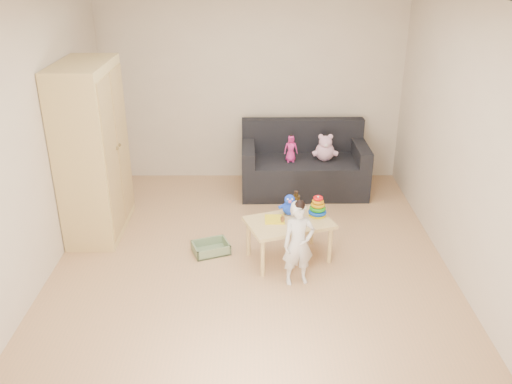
{
  "coord_description": "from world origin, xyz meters",
  "views": [
    {
      "loc": [
        0.04,
        -4.87,
        2.98
      ],
      "look_at": [
        0.05,
        0.25,
        0.65
      ],
      "focal_mm": 38.0,
      "sensor_mm": 36.0,
      "label": 1
    }
  ],
  "objects_px": {
    "wardrobe": "(92,151)",
    "play_table": "(289,240)",
    "toddler": "(298,245)",
    "sofa": "(304,175)"
  },
  "relations": [
    {
      "from": "play_table",
      "to": "toddler",
      "type": "relative_size",
      "value": 1.01
    },
    {
      "from": "wardrobe",
      "to": "toddler",
      "type": "relative_size",
      "value": 2.3
    },
    {
      "from": "play_table",
      "to": "wardrobe",
      "type": "bearing_deg",
      "value": 162.71
    },
    {
      "from": "sofa",
      "to": "play_table",
      "type": "bearing_deg",
      "value": -100.64
    },
    {
      "from": "sofa",
      "to": "play_table",
      "type": "relative_size",
      "value": 1.93
    },
    {
      "from": "play_table",
      "to": "toddler",
      "type": "height_order",
      "value": "toddler"
    },
    {
      "from": "wardrobe",
      "to": "play_table",
      "type": "height_order",
      "value": "wardrobe"
    },
    {
      "from": "sofa",
      "to": "toddler",
      "type": "relative_size",
      "value": 1.95
    },
    {
      "from": "sofa",
      "to": "wardrobe",
      "type": "bearing_deg",
      "value": -157.19
    },
    {
      "from": "wardrobe",
      "to": "play_table",
      "type": "xyz_separation_m",
      "value": [
        2.11,
        -0.66,
        -0.73
      ]
    }
  ]
}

